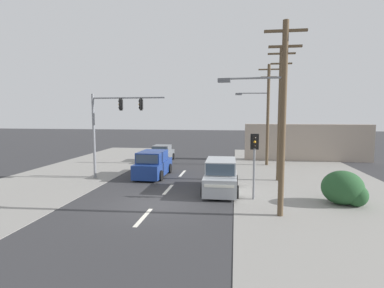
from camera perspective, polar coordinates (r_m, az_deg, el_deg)
name	(u,v)px	position (r m, az deg, el deg)	size (l,w,h in m)	color
ground_plane	(155,204)	(15.77, -7.01, -11.28)	(140.00, 140.00, 0.00)	#303033
lane_dash_near	(143,217)	(13.94, -9.23, -13.60)	(0.20, 2.40, 0.01)	silver
lane_dash_mid	(168,189)	(18.57, -4.56, -8.61)	(0.20, 2.40, 0.01)	silver
lane_dash_far	(182,173)	(23.35, -1.83, -5.61)	(0.20, 2.40, 0.01)	silver
kerb_right_verge	(328,200)	(17.87, 24.50, -9.67)	(10.00, 44.00, 0.02)	gray
kerb_left_verge	(50,181)	(22.83, -25.39, -6.41)	(8.00, 40.00, 0.02)	gray
utility_pole_foreground_right	(280,113)	(13.73, 16.35, 5.67)	(3.78, 0.44, 8.58)	brown
utility_pole_midground_right	(280,112)	(21.23, 16.40, 5.94)	(1.80, 0.26, 9.05)	brown
utility_pole_background_right	(266,111)	(27.43, 13.97, 6.03)	(3.78, 0.50, 8.92)	brown
traffic_signal_mast	(111,121)	(21.61, -15.23, 4.34)	(5.29, 0.49, 6.00)	slate
pedestal_signal_right_kerb	(254,155)	(16.26, 11.79, -2.11)	(0.44, 0.29, 3.56)	slate
roadside_bush	(345,189)	(17.20, 27.08, -7.62)	(2.16, 1.85, 1.73)	#234C28
shopfront_wall_far	(307,143)	(31.45, 21.04, 0.26)	(12.00, 1.00, 3.60)	#A39384
suv_oncoming_mid	(153,165)	(22.29, -7.43, -3.90)	(2.10, 4.56, 1.90)	navy
suv_kerbside_parked	(221,177)	(18.03, 5.50, -6.18)	(2.11, 4.56, 1.90)	#A3A8AD
sedan_crossing_left	(162,154)	(29.35, -5.74, -1.90)	(1.95, 4.27, 1.56)	slate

